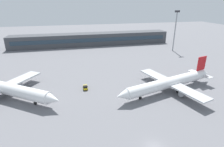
{
  "coord_description": "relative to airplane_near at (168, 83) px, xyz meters",
  "views": [
    {
      "loc": [
        -17.18,
        -29.97,
        31.62
      ],
      "look_at": [
        -0.59,
        40.0,
        3.0
      ],
      "focal_mm": 29.31,
      "sensor_mm": 36.0,
      "label": 1
    }
  ],
  "objects": [
    {
      "name": "ground_plane",
      "position": [
        -17.34,
        14.99,
        -3.37
      ],
      "size": [
        400.0,
        400.0,
        0.0
      ],
      "primitive_type": "plane",
      "color": "slate"
    },
    {
      "name": "terminal_building",
      "position": [
        -17.34,
        83.76,
        1.13
      ],
      "size": [
        117.83,
        12.13,
        9.0
      ],
      "color": "#3F4247",
      "rests_on": "ground_plane"
    },
    {
      "name": "airplane_near",
      "position": [
        0.0,
        0.0,
        0.0
      ],
      "size": [
        43.92,
        31.2,
        11.06
      ],
      "color": "white",
      "rests_on": "ground_plane"
    },
    {
      "name": "airplane_mid",
      "position": [
        -57.84,
        9.1,
        0.17
      ],
      "size": [
        40.02,
        31.33,
        11.6
      ],
      "color": "white",
      "rests_on": "ground_plane"
    },
    {
      "name": "baggage_tug_yellow",
      "position": [
        -29.92,
        8.85,
        -2.57
      ],
      "size": [
        1.96,
        3.67,
        1.75
      ],
      "color": "yellow",
      "rests_on": "ground_plane"
    },
    {
      "name": "floodlight_tower_west",
      "position": [
        33.99,
        54.17,
        11.7
      ],
      "size": [
        3.2,
        0.8,
        26.09
      ],
      "color": "gray",
      "rests_on": "ground_plane"
    }
  ]
}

